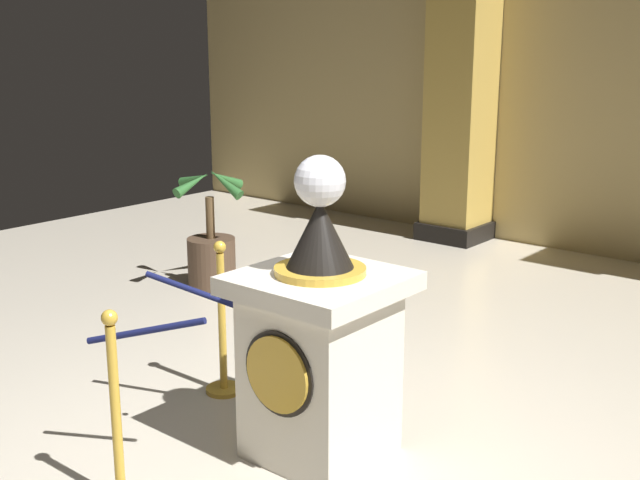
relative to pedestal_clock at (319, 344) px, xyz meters
The scene contains 7 objects.
ground_plane 0.70m from the pedestal_clock, 82.90° to the right, with size 12.96×12.96×0.00m, color beige.
pedestal_clock is the anchor object (origin of this frame).
stanchion_near 1.07m from the pedestal_clock, 167.71° to the left, with size 0.24×0.24×1.03m.
stanchion_far 1.15m from the pedestal_clock, 113.73° to the right, with size 0.24×0.24×1.02m.
velvet_rope 0.84m from the pedestal_clock, 151.12° to the right, with size 0.92×0.93×0.22m.
column_left 5.37m from the pedestal_clock, 112.19° to the left, with size 0.73×0.73×3.64m.
potted_palm_left 3.30m from the pedestal_clock, 147.62° to the left, with size 0.76×0.77×1.15m.
Camera 1 is at (2.57, -2.87, 2.25)m, focal length 44.95 mm.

